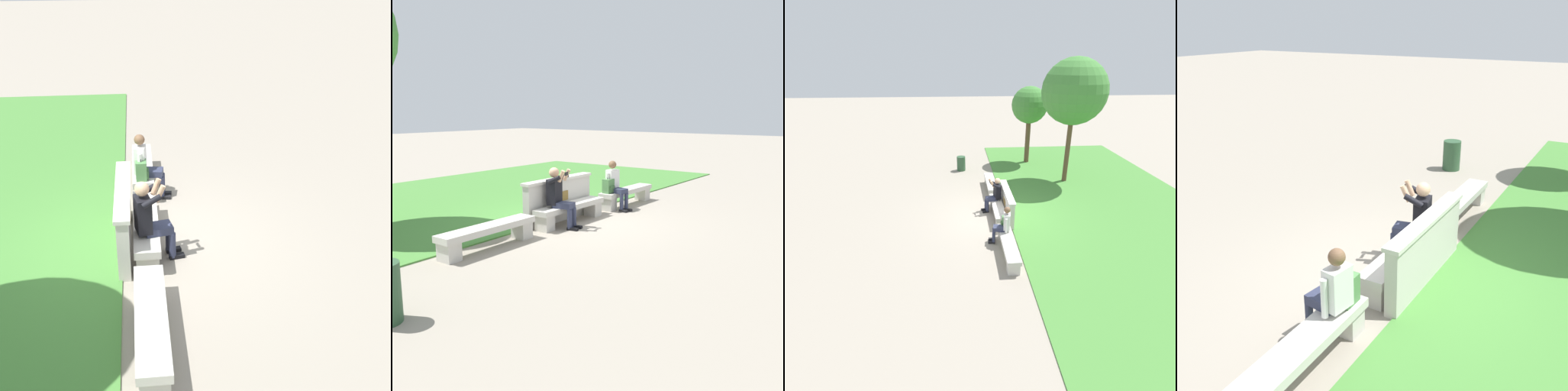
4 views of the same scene
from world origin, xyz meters
The scene contains 9 objects.
ground_plane centered at (0.00, 0.00, 0.00)m, with size 80.00×80.00×0.00m, color gray.
grass_strip centered at (0.00, 4.38, 0.01)m, with size 19.05×8.00×0.03m, color #478438.
bench_main centered at (-2.46, 0.00, 0.30)m, with size 2.13×0.40×0.45m.
bench_near centered at (0.00, 0.00, 0.30)m, with size 2.13×0.40×0.45m.
bench_mid centered at (2.46, 0.00, 0.30)m, with size 2.13×0.40×0.45m.
backrest_wall_with_plaque centered at (0.00, 0.34, 0.52)m, with size 2.25×0.24×1.01m.
person_photographer centered at (-0.49, -0.08, 0.74)m, with size 0.52×0.77×1.32m.
person_distant centered at (1.80, -0.07, 0.67)m, with size 0.48×0.71×1.26m.
backpack centered at (1.61, 0.02, 0.63)m, with size 0.28×0.24×0.43m.
Camera 2 is at (-8.00, -6.29, 2.53)m, focal length 42.00 mm.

